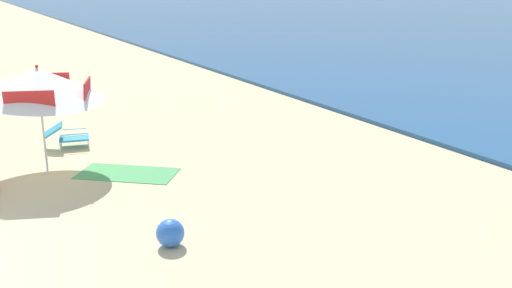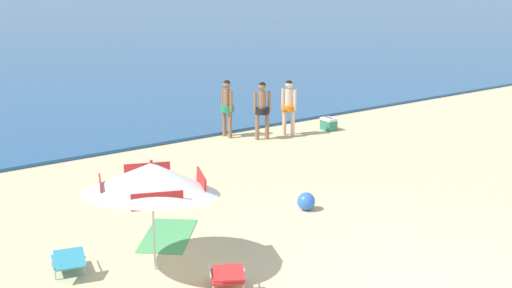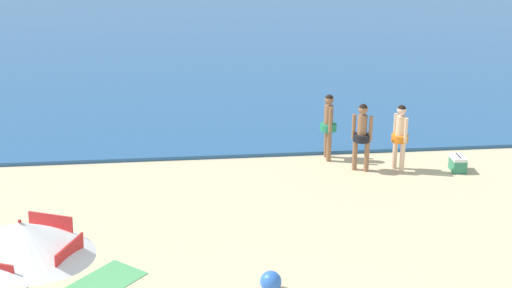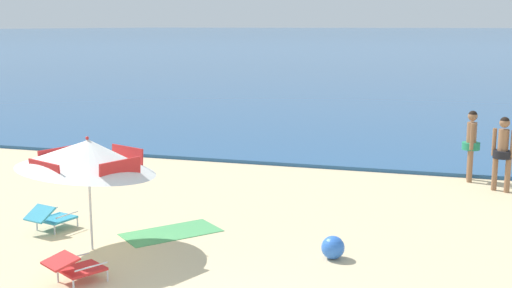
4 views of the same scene
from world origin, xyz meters
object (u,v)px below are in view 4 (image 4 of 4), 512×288
at_px(beach_ball, 333,247).
at_px(person_wading_in, 503,149).
at_px(person_standing_beside, 471,141).
at_px(beach_umbrella_striped_main, 88,155).
at_px(beach_towel, 171,233).
at_px(lounge_chair_facing_sea, 75,266).
at_px(lounge_chair_under_umbrella, 51,217).

bearing_deg(beach_ball, person_wading_in, 61.82).
xyz_separation_m(person_standing_beside, person_wading_in, (0.68, -0.89, -0.00)).
xyz_separation_m(beach_umbrella_striped_main, beach_towel, (0.95, 1.24, -1.68)).
xyz_separation_m(beach_umbrella_striped_main, lounge_chair_facing_sea, (0.57, -1.44, -1.40)).
relative_size(lounge_chair_facing_sea, beach_towel, 0.55).
height_order(beach_umbrella_striped_main, person_wading_in, beach_umbrella_striped_main).
distance_m(beach_umbrella_striped_main, beach_towel, 2.29).
relative_size(lounge_chair_under_umbrella, person_standing_beside, 0.56).
xyz_separation_m(lounge_chair_under_umbrella, beach_towel, (2.25, 0.53, -0.27)).
bearing_deg(person_wading_in, beach_ball, -118.18).
bearing_deg(person_wading_in, beach_towel, -140.34).
xyz_separation_m(beach_umbrella_striped_main, person_standing_beside, (6.44, 7.24, -0.65)).
distance_m(beach_umbrella_striped_main, beach_ball, 4.44).
distance_m(lounge_chair_under_umbrella, lounge_chair_facing_sea, 2.85).
bearing_deg(lounge_chair_facing_sea, beach_towel, 81.84).
bearing_deg(lounge_chair_facing_sea, beach_ball, 31.70).
relative_size(beach_umbrella_striped_main, person_standing_beside, 1.86).
xyz_separation_m(lounge_chair_under_umbrella, person_wading_in, (8.42, 5.64, 0.76)).
bearing_deg(beach_ball, person_standing_beside, 70.35).
bearing_deg(lounge_chair_under_umbrella, beach_umbrella_striped_main, -28.66).
bearing_deg(beach_umbrella_striped_main, lounge_chair_facing_sea, -68.51).
bearing_deg(lounge_chair_under_umbrella, person_standing_beside, 40.18).
xyz_separation_m(lounge_chair_facing_sea, person_wading_in, (6.55, 7.79, 0.75)).
relative_size(lounge_chair_facing_sea, beach_ball, 2.53).
bearing_deg(beach_towel, person_wading_in, 39.66).
bearing_deg(lounge_chair_under_umbrella, person_wading_in, 33.83).
relative_size(beach_umbrella_striped_main, person_wading_in, 1.86).
distance_m(person_wading_in, beach_towel, 8.08).
height_order(beach_umbrella_striped_main, lounge_chair_facing_sea, beach_umbrella_striped_main).
relative_size(lounge_chair_under_umbrella, beach_ball, 2.53).
bearing_deg(lounge_chair_under_umbrella, lounge_chair_facing_sea, -49.05).
xyz_separation_m(person_wading_in, beach_towel, (-6.17, -5.11, -1.02)).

